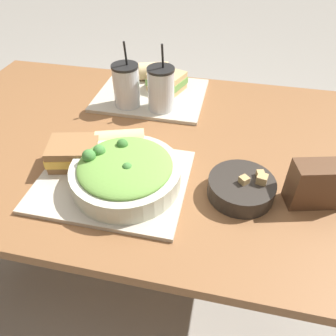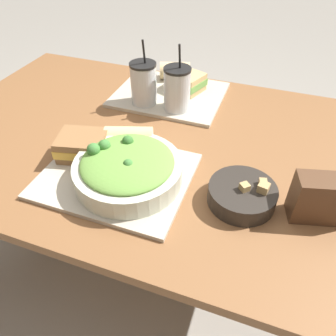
# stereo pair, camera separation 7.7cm
# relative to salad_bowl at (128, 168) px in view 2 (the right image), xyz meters

# --- Properties ---
(ground_plane) EXTENTS (12.00, 12.00, 0.00)m
(ground_plane) POSITION_rel_salad_bowl_xyz_m (-0.03, 0.21, -0.77)
(ground_plane) COLOR gray
(dining_table) EXTENTS (1.41, 0.91, 0.72)m
(dining_table) POSITION_rel_salad_bowl_xyz_m (-0.03, 0.21, -0.14)
(dining_table) COLOR brown
(dining_table) RESTS_ON ground_plane
(tray_near) EXTENTS (0.39, 0.31, 0.01)m
(tray_near) POSITION_rel_salad_bowl_xyz_m (-0.04, 0.01, -0.05)
(tray_near) COLOR #BCB29E
(tray_near) RESTS_ON dining_table
(tray_far) EXTENTS (0.39, 0.31, 0.01)m
(tray_far) POSITION_rel_salad_bowl_xyz_m (-0.06, 0.47, -0.05)
(tray_far) COLOR #BCB29E
(tray_far) RESTS_ON dining_table
(salad_bowl) EXTENTS (0.28, 0.28, 0.10)m
(salad_bowl) POSITION_rel_salad_bowl_xyz_m (0.00, 0.00, 0.00)
(salad_bowl) COLOR beige
(salad_bowl) RESTS_ON tray_near
(soup_bowl) EXTENTS (0.17, 0.17, 0.07)m
(soup_bowl) POSITION_rel_salad_bowl_xyz_m (0.29, 0.03, -0.03)
(soup_bowl) COLOR #2D2823
(soup_bowl) RESTS_ON dining_table
(sandwich_near) EXTENTS (0.16, 0.14, 0.06)m
(sandwich_near) POSITION_rel_salad_bowl_xyz_m (-0.16, 0.05, -0.01)
(sandwich_near) COLOR olive
(sandwich_near) RESTS_ON tray_near
(baguette_near) EXTENTS (0.15, 0.11, 0.07)m
(baguette_near) POSITION_rel_salad_bowl_xyz_m (-0.05, 0.13, -0.01)
(baguette_near) COLOR #DBBC84
(baguette_near) RESTS_ON tray_near
(sandwich_far) EXTENTS (0.15, 0.14, 0.06)m
(sandwich_far) POSITION_rel_salad_bowl_xyz_m (-0.01, 0.52, -0.01)
(sandwich_far) COLOR tan
(sandwich_far) RESTS_ON tray_far
(baguette_far) EXTENTS (0.13, 0.10, 0.07)m
(baguette_far) POSITION_rel_salad_bowl_xyz_m (-0.08, 0.59, -0.01)
(baguette_far) COLOR #DBBC84
(baguette_far) RESTS_ON tray_far
(drink_cup_dark) EXTENTS (0.09, 0.09, 0.22)m
(drink_cup_dark) POSITION_rel_salad_bowl_xyz_m (-0.12, 0.38, 0.03)
(drink_cup_dark) COLOR silver
(drink_cup_dark) RESTS_ON tray_far
(drink_cup_red) EXTENTS (0.09, 0.09, 0.22)m
(drink_cup_red) POSITION_rel_salad_bowl_xyz_m (0.00, 0.38, 0.03)
(drink_cup_red) COLOR silver
(drink_cup_red) RESTS_ON tray_far
(chip_bag) EXTENTS (0.15, 0.09, 0.12)m
(chip_bag) POSITION_rel_salad_bowl_xyz_m (0.46, 0.05, 0.01)
(chip_bag) COLOR brown
(chip_bag) RESTS_ON dining_table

